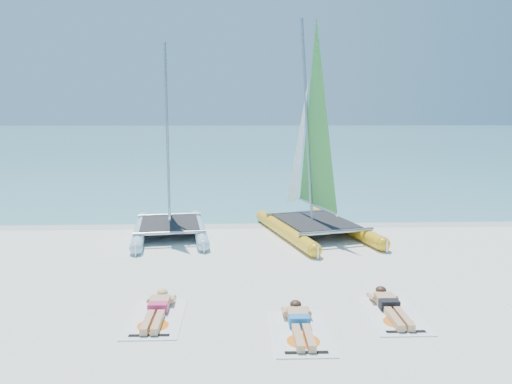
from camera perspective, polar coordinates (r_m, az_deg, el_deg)
ground at (r=11.84m, az=1.96°, el=-9.57°), size 140.00×140.00×0.00m
sea at (r=74.28m, az=-1.39°, el=6.33°), size 140.00×115.00×0.01m
wet_sand_strip at (r=17.12m, az=0.69°, el=-3.61°), size 140.00×1.40×0.01m
catamaran_blue at (r=15.52m, az=-9.98°, el=1.80°), size 2.75×4.77×6.16m
catamaran_yellow at (r=15.81m, az=6.18°, el=3.29°), size 3.67×5.60×6.94m
towel_a at (r=9.74m, az=-11.34°, el=-13.95°), size 1.00×1.85×0.02m
sunbather_a at (r=9.88m, az=-11.18°, el=-12.93°), size 0.37×1.73×0.26m
towel_b at (r=9.04m, az=5.14°, el=-15.71°), size 1.00×1.85×0.02m
sunbather_b at (r=9.17m, az=5.00°, el=-14.59°), size 0.37×1.73×0.26m
towel_c at (r=10.04m, az=15.35°, el=-13.39°), size 1.00×1.85×0.02m
sunbather_c at (r=10.17m, az=15.05°, el=-12.41°), size 0.37×1.73×0.26m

